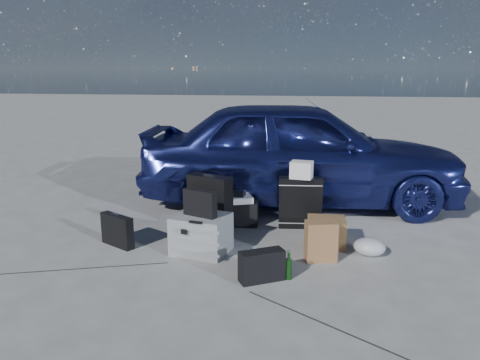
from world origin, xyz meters
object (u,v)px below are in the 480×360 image
object	(u,v)px
car	(300,152)
cardboard_box	(326,232)
green_bottle	(289,265)
briefcase	(117,230)
suitcase_right	(300,202)
duffel_bag	(234,213)
pelican_case	(201,234)
suitcase_left	(210,204)

from	to	relation	value
car	cardboard_box	bearing A→B (deg)	-173.10
green_bottle	briefcase	bearing A→B (deg)	163.18
suitcase_right	green_bottle	distance (m)	1.53
briefcase	cardboard_box	bearing A→B (deg)	39.10
suitcase_right	cardboard_box	xyz separation A→B (m)	(0.30, -0.60, -0.16)
briefcase	duffel_bag	bearing A→B (deg)	68.52
cardboard_box	green_bottle	distance (m)	1.00
pelican_case	duffel_bag	world-z (taller)	pelican_case
car	cardboard_box	size ratio (longest dim) A/B	10.84
briefcase	green_bottle	size ratio (longest dim) A/B	1.69
car	green_bottle	world-z (taller)	car
pelican_case	green_bottle	bearing A→B (deg)	-17.50
cardboard_box	briefcase	bearing A→B (deg)	-171.59
pelican_case	duffel_bag	distance (m)	0.98
suitcase_right	pelican_case	bearing A→B (deg)	-141.05
suitcase_left	duffel_bag	bearing A→B (deg)	77.03
briefcase	duffel_bag	xyz separation A→B (m)	(1.17, 0.91, -0.03)
pelican_case	briefcase	bearing A→B (deg)	-170.67
pelican_case	suitcase_left	bearing A→B (deg)	104.97
car	suitcase_right	bearing A→B (deg)	177.25
suitcase_left	suitcase_right	xyz separation A→B (m)	(1.07, 0.35, -0.04)
car	cardboard_box	distance (m)	1.81
suitcase_right	car	bearing A→B (deg)	87.06
pelican_case	duffel_bag	xyz separation A→B (m)	(0.21, 0.95, -0.05)
pelican_case	briefcase	world-z (taller)	pelican_case
pelican_case	briefcase	xyz separation A→B (m)	(-0.97, 0.04, -0.03)
briefcase	suitcase_left	distance (m)	1.12
briefcase	duffel_bag	size ratio (longest dim) A/B	0.76
suitcase_right	suitcase_left	bearing A→B (deg)	-166.33
duffel_bag	suitcase_left	bearing A→B (deg)	-129.63
pelican_case	green_bottle	xyz separation A→B (m)	(0.96, -0.54, -0.07)
suitcase_right	cardboard_box	bearing A→B (deg)	-67.79
briefcase	duffel_bag	distance (m)	1.49
green_bottle	suitcase_right	bearing A→B (deg)	87.18
pelican_case	suitcase_right	distance (m)	1.43
pelican_case	cardboard_box	world-z (taller)	pelican_case
suitcase_left	suitcase_right	size ratio (longest dim) A/B	1.11
suitcase_right	cardboard_box	world-z (taller)	suitcase_right
briefcase	cardboard_box	size ratio (longest dim) A/B	1.11
pelican_case	duffel_bag	bearing A→B (deg)	89.67
duffel_bag	green_bottle	size ratio (longest dim) A/B	2.21
duffel_bag	green_bottle	distance (m)	1.67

